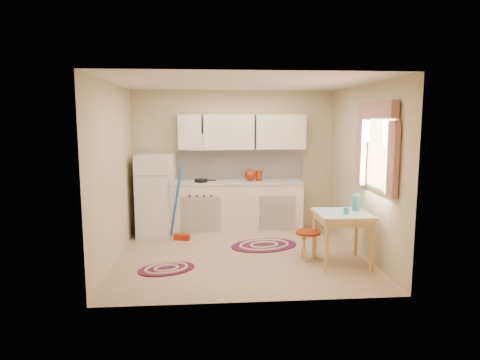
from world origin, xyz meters
The scene contains 14 objects.
room_shell centered at (0.16, 0.24, 1.60)m, with size 3.64×3.60×2.52m.
fridge centered at (-1.37, 1.25, 0.70)m, with size 0.65×0.60×1.40m, color silver.
broom centered at (-0.92, 0.90, 0.60)m, with size 0.28×0.12×1.20m, color #1A55A8, non-canonical shape.
base_cabinets centered at (0.02, 1.30, 0.44)m, with size 2.25×0.60×0.88m, color silver.
countertop centered at (0.02, 1.30, 0.90)m, with size 2.27×0.62×0.04m, color #B3B1AA.
frying_pan centered at (-0.60, 1.25, 0.94)m, with size 0.23×0.23×0.05m, color black.
red_kettle centered at (0.26, 1.30, 1.02)m, with size 0.21×0.19×0.21m, color #8F1F05, non-canonical shape.
red_canister centered at (0.42, 1.30, 1.00)m, with size 0.11×0.11×0.16m, color #8F1F05.
table centered at (1.36, -0.45, 0.36)m, with size 0.72×0.72×0.72m, color #E1B770.
stool centered at (0.93, -0.25, 0.21)m, with size 0.35×0.35×0.42m, color #8F1F05.
coffee_pot centered at (1.59, -0.33, 0.86)m, with size 0.14×0.12×0.29m, color teal, non-canonical shape.
mug centered at (1.37, -0.55, 0.77)m, with size 0.08×0.08×0.10m, color teal.
rug_center centered at (0.40, 0.46, 0.01)m, with size 1.08×0.72×0.02m, color maroon, non-canonical shape.
rug_left centered at (-1.06, -0.49, 0.01)m, with size 0.78×0.52×0.02m, color maroon, non-canonical shape.
Camera 1 is at (-0.52, -6.05, 2.02)m, focal length 32.00 mm.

